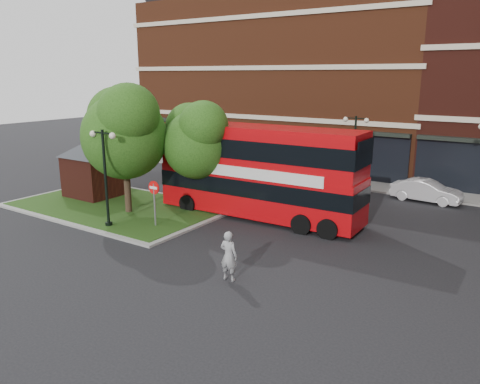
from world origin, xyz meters
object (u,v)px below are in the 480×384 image
Objects in this scene: woman at (229,256)px; car_white at (426,191)px; bus at (259,166)px; car_silver at (328,174)px.

car_white is at bearing -105.89° from woman.
woman is at bearing -67.58° from bus.
bus is 2.78× the size of car_white.
car_white is (7.12, -1.50, 0.06)m from car_silver.
woman is 17.86m from car_silver.
car_white reaches higher than car_silver.
car_white is at bearing -104.67° from car_silver.
woman is (3.33, -7.54, -1.88)m from bus.
car_silver is (-0.23, 9.96, -2.24)m from bus.
bus reaches higher than woman.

